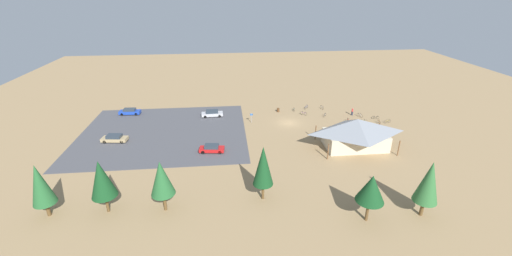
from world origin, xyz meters
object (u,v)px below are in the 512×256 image
pine_midwest (40,185)px  bicycle_white_near_sign (322,108)px  bike_pavilion (356,132)px  car_silver_aisle_side (212,113)px  car_tan_end_stall (115,138)px  visitor_by_pavilion (352,111)px  pine_far_east (371,189)px  bicycle_silver_front_row (325,115)px  bicycle_green_edge_north (363,121)px  pine_mideast (101,179)px  bicycle_red_lone_east (348,120)px  lot_sign (251,117)px  pine_west (161,178)px  bicycle_purple_back_row (303,113)px  bicycle_orange_mid_cluster (379,122)px  bicycle_yellow_by_bin (387,121)px  bicycle_blue_yard_center (306,107)px  bicycle_silver_yard_right (360,115)px  bicycle_teal_edge_south (294,109)px  pine_east (263,166)px  bicycle_blue_trailside (366,129)px  pine_center (429,182)px  trash_bin (278,110)px  car_red_mid_lot (212,148)px  bicycle_black_yard_front (375,117)px  car_blue_inner_stall (130,112)px

pine_midwest → bicycle_white_near_sign: 58.00m
bike_pavilion → car_silver_aisle_side: size_ratio=2.68×
car_tan_end_stall → visitor_by_pavilion: (-50.06, -8.63, 0.21)m
bike_pavilion → pine_far_east: 20.62m
bicycle_silver_front_row → bicycle_green_edge_north: bearing=149.0°
pine_far_east → pine_midwest: (40.50, -5.04, -0.03)m
pine_mideast → bicycle_red_lone_east: bearing=-148.2°
car_tan_end_stall → bike_pavilion: bearing=171.5°
lot_sign → pine_west: pine_west is taller
pine_mideast → bicycle_purple_back_row: 46.14m
pine_far_east → bicycle_red_lone_east: size_ratio=4.18×
pine_west → bicycle_orange_mid_cluster: pine_west is taller
pine_far_east → bicycle_yellow_by_bin: size_ratio=4.03×
bicycle_blue_yard_center → car_tan_end_stall: car_tan_end_stall is taller
bicycle_red_lone_east → bicycle_green_edge_north: bearing=161.3°
bicycle_green_edge_north → bicycle_blue_yard_center: size_ratio=1.32×
bicycle_silver_yard_right → bicycle_teal_edge_south: bicycle_silver_yard_right is taller
bicycle_silver_yard_right → bicycle_blue_yard_center: bearing=-30.6°
pine_east → visitor_by_pavilion: size_ratio=4.48×
bike_pavilion → bicycle_blue_trailside: bike_pavilion is taller
lot_sign → pine_mideast: 35.29m
pine_center → bicycle_silver_front_row: pine_center is taller
bicycle_blue_yard_center → bike_pavilion: bearing=100.9°
pine_midwest → bicycle_silver_front_row: (-45.69, -29.75, -4.36)m
trash_bin → pine_center: pine_center is taller
bicycle_blue_trailside → car_silver_aisle_side: bearing=-18.9°
bicycle_purple_back_row → lot_sign: bearing=15.2°
lot_sign → visitor_by_pavilion: bearing=-175.1°
bicycle_blue_trailside → pine_west: bearing=30.5°
car_red_mid_lot → pine_center: bearing=143.8°
pine_midwest → bicycle_green_edge_north: 58.86m
trash_bin → bicycle_blue_trailside: bearing=142.8°
lot_sign → bicycle_silver_front_row: bearing=-173.7°
pine_far_east → bicycle_black_yard_front: 36.26m
pine_midwest → car_silver_aisle_side: pine_midwest is taller
bicycle_teal_edge_south → bicycle_silver_front_row: (-6.18, 4.33, 0.01)m
bicycle_white_near_sign → bicycle_orange_mid_cluster: size_ratio=0.95×
bicycle_silver_front_row → bicycle_black_yard_front: bearing=166.7°
bicycle_black_yard_front → bicycle_blue_trailside: bearing=51.0°
pine_midwest → bicycle_white_near_sign: (-46.40, -34.54, -4.34)m
pine_far_east → bicycle_silver_front_row: size_ratio=4.43×
visitor_by_pavilion → trash_bin: bearing=-13.2°
pine_west → pine_east: bearing=-175.2°
pine_center → bike_pavilion: bearing=-86.2°
pine_far_east → bicycle_white_near_sign: size_ratio=3.86×
bicycle_purple_back_row → bicycle_teal_edge_south: bearing=-61.0°
bicycle_silver_front_row → car_silver_aisle_side: (25.43, -2.56, 0.42)m
car_silver_aisle_side → car_red_mid_lot: (-0.33, 17.10, -0.04)m
car_blue_inner_stall → trash_bin: bearing=177.1°
bicycle_silver_front_row → bicycle_orange_mid_cluster: bearing=153.4°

